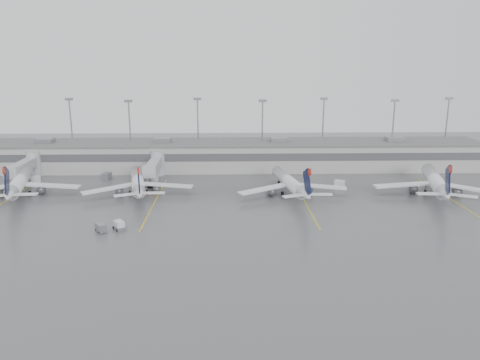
{
  "coord_description": "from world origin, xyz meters",
  "views": [
    {
      "loc": [
        -0.16,
        -81.03,
        31.94
      ],
      "look_at": [
        2.36,
        24.0,
        5.0
      ],
      "focal_mm": 35.0,
      "sensor_mm": 36.0,
      "label": 1
    }
  ],
  "objects_px": {
    "jet_far_left": "(19,183)",
    "jet_mid_right": "(290,183)",
    "baggage_tug": "(119,226)",
    "jet_mid_left": "(138,182)",
    "jet_far_right": "(436,181)"
  },
  "relations": [
    {
      "from": "jet_mid_right",
      "to": "baggage_tug",
      "type": "height_order",
      "value": "jet_mid_right"
    },
    {
      "from": "baggage_tug",
      "to": "jet_far_right",
      "type": "bearing_deg",
      "value": -16.65
    },
    {
      "from": "jet_mid_left",
      "to": "jet_mid_right",
      "type": "distance_m",
      "value": 37.32
    },
    {
      "from": "jet_mid_left",
      "to": "baggage_tug",
      "type": "distance_m",
      "value": 25.18
    },
    {
      "from": "jet_far_left",
      "to": "baggage_tug",
      "type": "distance_m",
      "value": 38.31
    },
    {
      "from": "jet_far_left",
      "to": "jet_mid_right",
      "type": "height_order",
      "value": "jet_far_left"
    },
    {
      "from": "jet_mid_left",
      "to": "baggage_tug",
      "type": "xyz_separation_m",
      "value": [
        0.95,
        -25.06,
        -2.33
      ]
    },
    {
      "from": "jet_far_left",
      "to": "baggage_tug",
      "type": "xyz_separation_m",
      "value": [
        29.49,
        -24.32,
        -2.57
      ]
    },
    {
      "from": "jet_far_right",
      "to": "jet_mid_left",
      "type": "bearing_deg",
      "value": -166.93
    },
    {
      "from": "jet_mid_left",
      "to": "baggage_tug",
      "type": "relative_size",
      "value": 9.22
    },
    {
      "from": "jet_mid_left",
      "to": "jet_mid_right",
      "type": "bearing_deg",
      "value": -15.02
    },
    {
      "from": "jet_mid_left",
      "to": "jet_far_right",
      "type": "relative_size",
      "value": 0.91
    },
    {
      "from": "jet_far_left",
      "to": "jet_mid_right",
      "type": "distance_m",
      "value": 65.83
    },
    {
      "from": "jet_far_left",
      "to": "jet_mid_right",
      "type": "xyz_separation_m",
      "value": [
        65.82,
        -0.96,
        -0.2
      ]
    },
    {
      "from": "jet_far_left",
      "to": "jet_far_right",
      "type": "bearing_deg",
      "value": -15.77
    }
  ]
}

